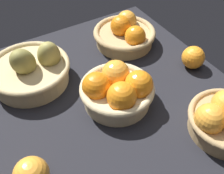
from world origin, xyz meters
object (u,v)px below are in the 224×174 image
Objects in this scene: basket_center at (118,90)px; loose_orange_back_gap at (193,57)px; basket_near_left_pears at (31,69)px; basket_far_left at (125,34)px.

basket_center reaches higher than loose_orange_back_gap.
loose_orange_back_gap is (-1.08, 28.83, -1.38)cm from basket_center.
basket_center is at bearing 39.49° from basket_near_left_pears.
basket_center is at bearing -37.06° from basket_far_left.
basket_far_left is 0.89× the size of basket_near_left_pears.
basket_center is 27.09cm from basket_near_left_pears.
basket_near_left_pears is (1.91, -34.46, 0.53)cm from basket_far_left.
loose_orange_back_gap is (19.82, 46.06, -0.85)cm from basket_near_left_pears.
basket_far_left is 24.64cm from loose_orange_back_gap.
basket_center is at bearing -87.85° from loose_orange_back_gap.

